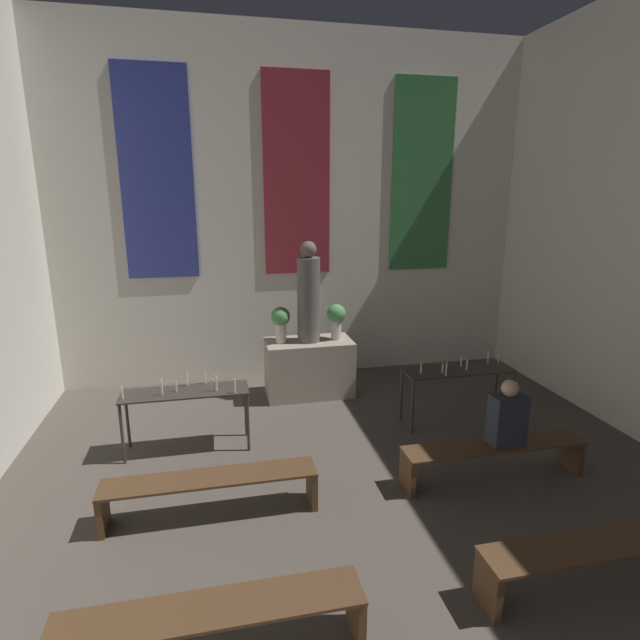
{
  "coord_description": "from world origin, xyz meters",
  "views": [
    {
      "loc": [
        -1.37,
        2.14,
        3.05
      ],
      "look_at": [
        0.0,
        8.48,
        1.39
      ],
      "focal_mm": 28.0,
      "sensor_mm": 36.0,
      "label": 1
    }
  ],
  "objects_px": {
    "person_seated": "(507,416)",
    "flower_vase_left": "(281,321)",
    "altar": "(309,368)",
    "pew_back_right": "(494,453)",
    "statue": "(309,296)",
    "pew_third_left": "(212,622)",
    "candle_rack_right": "(458,376)",
    "pew_back_left": "(211,487)",
    "pew_third_right": "(604,554)",
    "candle_rack_left": "(186,398)",
    "flower_vase_right": "(336,318)"
  },
  "relations": [
    {
      "from": "pew_third_left",
      "to": "pew_back_left",
      "type": "distance_m",
      "value": 1.59
    },
    {
      "from": "flower_vase_right",
      "to": "candle_rack_left",
      "type": "distance_m",
      "value": 2.65
    },
    {
      "from": "flower_vase_right",
      "to": "candle_rack_left",
      "type": "relative_size",
      "value": 0.37
    },
    {
      "from": "pew_back_left",
      "to": "person_seated",
      "type": "distance_m",
      "value": 3.15
    },
    {
      "from": "candle_rack_left",
      "to": "person_seated",
      "type": "distance_m",
      "value": 3.67
    },
    {
      "from": "candle_rack_left",
      "to": "candle_rack_right",
      "type": "xyz_separation_m",
      "value": [
        3.54,
        0.0,
        -0.0
      ]
    },
    {
      "from": "person_seated",
      "to": "altar",
      "type": "bearing_deg",
      "value": 120.23
    },
    {
      "from": "statue",
      "to": "pew_third_left",
      "type": "height_order",
      "value": "statue"
    },
    {
      "from": "pew_third_left",
      "to": "pew_back_right",
      "type": "relative_size",
      "value": 1.0
    },
    {
      "from": "pew_back_left",
      "to": "person_seated",
      "type": "height_order",
      "value": "person_seated"
    },
    {
      "from": "person_seated",
      "to": "flower_vase_left",
      "type": "bearing_deg",
      "value": 126.36
    },
    {
      "from": "altar",
      "to": "pew_back_right",
      "type": "height_order",
      "value": "altar"
    },
    {
      "from": "person_seated",
      "to": "pew_third_right",
      "type": "bearing_deg",
      "value": -94.27
    },
    {
      "from": "pew_third_left",
      "to": "person_seated",
      "type": "height_order",
      "value": "person_seated"
    },
    {
      "from": "pew_back_left",
      "to": "pew_back_right",
      "type": "xyz_separation_m",
      "value": [
        3.0,
        0.0,
        0.0
      ]
    },
    {
      "from": "candle_rack_left",
      "to": "pew_third_right",
      "type": "bearing_deg",
      "value": -42.39
    },
    {
      "from": "flower_vase_right",
      "to": "candle_rack_left",
      "type": "height_order",
      "value": "flower_vase_right"
    },
    {
      "from": "pew_back_left",
      "to": "candle_rack_right",
      "type": "bearing_deg",
      "value": 23.15
    },
    {
      "from": "candle_rack_left",
      "to": "pew_back_left",
      "type": "xyz_separation_m",
      "value": [
        0.27,
        -1.4,
        -0.36
      ]
    },
    {
      "from": "altar",
      "to": "person_seated",
      "type": "height_order",
      "value": "person_seated"
    },
    {
      "from": "pew_back_left",
      "to": "pew_back_right",
      "type": "distance_m",
      "value": 3.0
    },
    {
      "from": "candle_rack_left",
      "to": "flower_vase_left",
      "type": "bearing_deg",
      "value": 45.76
    },
    {
      "from": "statue",
      "to": "pew_back_left",
      "type": "height_order",
      "value": "statue"
    },
    {
      "from": "flower_vase_left",
      "to": "candle_rack_left",
      "type": "relative_size",
      "value": 0.37
    },
    {
      "from": "flower_vase_right",
      "to": "candle_rack_right",
      "type": "xyz_separation_m",
      "value": [
        1.35,
        -1.38,
        -0.54
      ]
    },
    {
      "from": "statue",
      "to": "pew_back_left",
      "type": "xyz_separation_m",
      "value": [
        -1.5,
        -2.78,
        -1.25
      ]
    },
    {
      "from": "flower_vase_left",
      "to": "pew_back_left",
      "type": "bearing_deg",
      "value": -111.13
    },
    {
      "from": "pew_back_left",
      "to": "pew_third_left",
      "type": "bearing_deg",
      "value": -90.0
    },
    {
      "from": "flower_vase_left",
      "to": "candle_rack_left",
      "type": "xyz_separation_m",
      "value": [
        -1.34,
        -1.38,
        -0.54
      ]
    },
    {
      "from": "candle_rack_left",
      "to": "pew_back_right",
      "type": "xyz_separation_m",
      "value": [
        3.27,
        -1.4,
        -0.36
      ]
    },
    {
      "from": "pew_third_right",
      "to": "pew_back_left",
      "type": "bearing_deg",
      "value": 152.14
    },
    {
      "from": "flower_vase_left",
      "to": "pew_back_right",
      "type": "xyz_separation_m",
      "value": [
        1.93,
        -2.78,
        -0.89
      ]
    },
    {
      "from": "candle_rack_right",
      "to": "altar",
      "type": "bearing_deg",
      "value": 142.12
    },
    {
      "from": "flower_vase_left",
      "to": "pew_back_left",
      "type": "distance_m",
      "value": 3.11
    },
    {
      "from": "flower_vase_right",
      "to": "pew_third_right",
      "type": "relative_size",
      "value": 0.27
    },
    {
      "from": "altar",
      "to": "flower_vase_left",
      "type": "xyz_separation_m",
      "value": [
        -0.43,
        0.0,
        0.77
      ]
    },
    {
      "from": "flower_vase_right",
      "to": "pew_back_right",
      "type": "relative_size",
      "value": 0.27
    },
    {
      "from": "statue",
      "to": "pew_back_right",
      "type": "bearing_deg",
      "value": -61.63
    },
    {
      "from": "altar",
      "to": "candle_rack_left",
      "type": "height_order",
      "value": "candle_rack_left"
    },
    {
      "from": "statue",
      "to": "candle_rack_left",
      "type": "relative_size",
      "value": 1.01
    },
    {
      "from": "pew_third_left",
      "to": "pew_back_right",
      "type": "bearing_deg",
      "value": 27.86
    },
    {
      "from": "statue",
      "to": "flower_vase_right",
      "type": "bearing_deg",
      "value": 0.0
    },
    {
      "from": "candle_rack_right",
      "to": "flower_vase_left",
      "type": "bearing_deg",
      "value": 147.91
    },
    {
      "from": "pew_back_left",
      "to": "pew_back_right",
      "type": "relative_size",
      "value": 1.0
    },
    {
      "from": "candle_rack_left",
      "to": "candle_rack_right",
      "type": "distance_m",
      "value": 3.54
    },
    {
      "from": "flower_vase_left",
      "to": "pew_third_left",
      "type": "xyz_separation_m",
      "value": [
        -1.07,
        -4.36,
        -0.89
      ]
    },
    {
      "from": "pew_back_left",
      "to": "person_seated",
      "type": "relative_size",
      "value": 2.8
    },
    {
      "from": "pew_third_right",
      "to": "pew_third_left",
      "type": "bearing_deg",
      "value": 180.0
    },
    {
      "from": "statue",
      "to": "pew_third_left",
      "type": "xyz_separation_m",
      "value": [
        -1.5,
        -4.36,
        -1.25
      ]
    },
    {
      "from": "pew_third_left",
      "to": "pew_back_right",
      "type": "height_order",
      "value": "same"
    }
  ]
}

